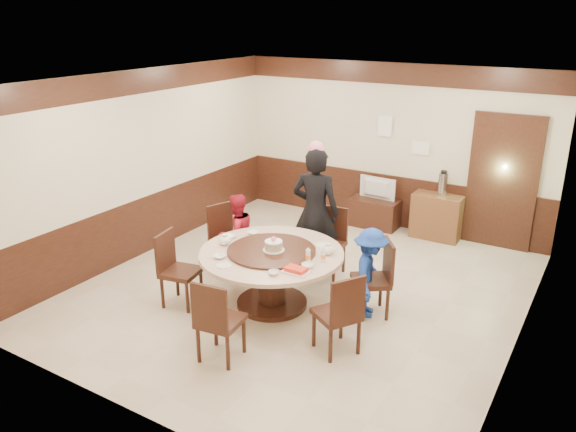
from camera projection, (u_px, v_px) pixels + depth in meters
The scene contains 30 objects.
room at pixel (304, 215), 7.31m from camera, with size 6.00×6.04×2.84m.
banquet_table at pixel (272, 267), 7.09m from camera, with size 1.82×1.82×0.78m.
chair_0 at pixel (372, 291), 6.96m from camera, with size 0.62×0.61×0.97m.
chair_1 at pixel (328, 254), 8.04m from camera, with size 0.46×0.47×0.97m.
chair_2 at pixel (228, 250), 8.17m from camera, with size 0.57×0.56×0.97m.
chair_3 at pixel (180, 282), 7.20m from camera, with size 0.52×0.51×0.97m.
chair_4 at pixel (220, 334), 6.05m from camera, with size 0.49×0.50×0.97m.
chair_5 at pixel (337, 327), 6.18m from camera, with size 0.61×0.61×0.97m.
person_standing at pixel (315, 212), 7.86m from camera, with size 0.68×0.44×1.86m, color black.
person_red at pixel (237, 234), 8.00m from camera, with size 0.57×0.45×1.18m, color #A61629.
person_blue at pixel (370, 273), 6.85m from camera, with size 0.74×0.42×1.14m, color #18399C.
birthday_cake at pixel (274, 246), 6.95m from camera, with size 0.27×0.27×0.19m.
teapot_left at pixel (225, 240), 7.20m from camera, with size 0.17×0.15×0.13m, color white.
teapot_right at pixel (328, 250), 6.91m from camera, with size 0.17×0.15×0.13m, color white.
bowl_0 at pixel (253, 233), 7.55m from camera, with size 0.15×0.15×0.04m, color white.
bowl_1 at pixel (274, 273), 6.40m from camera, with size 0.13×0.13×0.04m, color white.
bowl_2 at pixel (220, 257), 6.82m from camera, with size 0.15×0.15×0.04m, color white.
bowl_3 at pixel (308, 266), 6.56m from camera, with size 0.15×0.15×0.05m, color white.
bowl_4 at pixel (230, 237), 7.43m from camera, with size 0.16×0.16×0.04m, color white.
saucer_near at pixel (224, 266), 6.61m from camera, with size 0.18×0.18×0.01m, color white.
saucer_far at pixel (322, 245), 7.19m from camera, with size 0.18×0.18×0.01m, color white.
shrimp_platter at pixel (296, 270), 6.44m from camera, with size 0.30×0.20×0.06m.
bottle_0 at pixel (308, 256), 6.69m from camera, with size 0.06×0.06×0.16m, color white.
bottle_1 at pixel (323, 256), 6.70m from camera, with size 0.06×0.06×0.16m, color white.
tv_stand at pixel (374, 213), 9.86m from camera, with size 0.85×0.45×0.50m, color black.
television at pixel (376, 189), 9.71m from camera, with size 0.66×0.09×0.38m, color gray.
side_cabinet at pixel (437, 217), 9.31m from camera, with size 0.80×0.40×0.75m, color brown.
thermos at pixel (443, 184), 9.09m from camera, with size 0.15×0.15×0.38m, color silver.
notice_left at pixel (385, 126), 9.50m from camera, with size 0.25×0.00×0.35m, color white.
notice_right at pixel (421, 148), 9.29m from camera, with size 0.30×0.00×0.22m, color white.
Camera 1 is at (3.39, -5.98, 3.57)m, focal length 35.00 mm.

